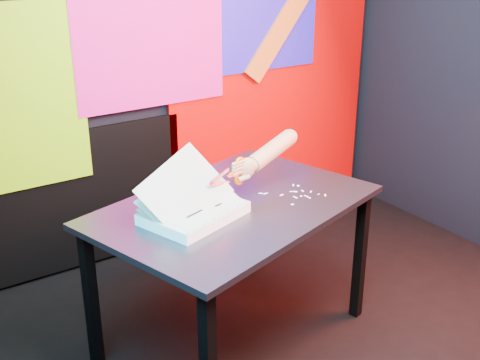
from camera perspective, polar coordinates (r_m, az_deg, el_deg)
room at (r=2.56m, az=11.45°, el=9.32°), size 3.01×3.01×2.71m
backdrop at (r=3.82m, az=-3.96°, el=7.82°), size 2.88×0.05×2.08m
work_table at (r=2.82m, az=-0.57°, el=-3.79°), size 1.46×1.17×0.75m
printout_stack at (r=2.64m, az=-4.42°, el=-3.03°), size 0.51×0.42×0.31m
scissors at (r=2.79m, az=-0.27°, el=0.75°), size 0.24×0.08×0.14m
hand_forearm at (r=2.95m, az=2.66°, el=2.58°), size 0.46×0.18×0.16m
paper_clippings at (r=2.90m, az=5.39°, el=-1.31°), size 0.26×0.21×0.00m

